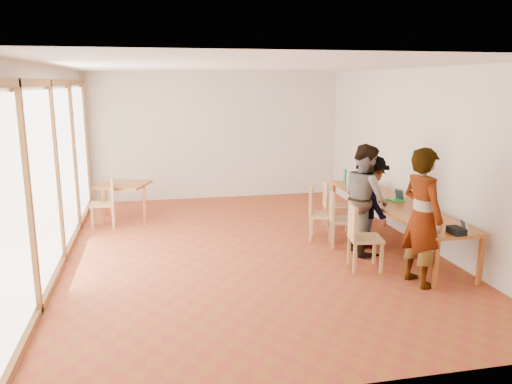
% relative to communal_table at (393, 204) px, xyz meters
% --- Properties ---
extents(ground, '(8.00, 8.00, 0.00)m').
position_rel_communal_table_xyz_m(ground, '(-2.50, 0.21, -0.70)').
color(ground, '#9F3B26').
rests_on(ground, ground).
extents(wall_back, '(6.00, 0.10, 3.00)m').
position_rel_communal_table_xyz_m(wall_back, '(-2.50, 4.21, 0.80)').
color(wall_back, beige).
rests_on(wall_back, ground).
extents(wall_front, '(6.00, 0.10, 3.00)m').
position_rel_communal_table_xyz_m(wall_front, '(-2.50, -3.79, 0.80)').
color(wall_front, beige).
rests_on(wall_front, ground).
extents(wall_right, '(0.10, 8.00, 3.00)m').
position_rel_communal_table_xyz_m(wall_right, '(0.50, 0.21, 0.80)').
color(wall_right, beige).
rests_on(wall_right, ground).
extents(window_wall, '(0.10, 8.00, 3.00)m').
position_rel_communal_table_xyz_m(window_wall, '(-5.46, 0.21, 0.80)').
color(window_wall, white).
rests_on(window_wall, ground).
extents(ceiling, '(6.00, 8.00, 0.04)m').
position_rel_communal_table_xyz_m(ceiling, '(-2.50, 0.21, 2.32)').
color(ceiling, white).
rests_on(ceiling, wall_back).
extents(communal_table, '(0.80, 4.00, 0.75)m').
position_rel_communal_table_xyz_m(communal_table, '(0.00, 0.00, 0.00)').
color(communal_table, '#AF5E26').
rests_on(communal_table, ground).
extents(side_table, '(0.90, 0.90, 0.75)m').
position_rel_communal_table_xyz_m(side_table, '(-4.60, 2.61, -0.03)').
color(side_table, '#AF5E26').
rests_on(side_table, ground).
extents(chair_near, '(0.54, 0.54, 0.53)m').
position_rel_communal_table_xyz_m(chair_near, '(-1.05, -1.00, -0.09)').
color(chair_near, tan).
rests_on(chair_near, ground).
extents(chair_mid, '(0.58, 0.58, 0.51)m').
position_rel_communal_table_xyz_m(chair_mid, '(-1.21, 0.50, -0.11)').
color(chair_mid, tan).
rests_on(chair_mid, ground).
extents(chair_far, '(0.53, 0.53, 0.51)m').
position_rel_communal_table_xyz_m(chair_far, '(-0.97, 0.10, -0.12)').
color(chair_far, tan).
rests_on(chair_far, ground).
extents(chair_empty, '(0.51, 0.51, 0.50)m').
position_rel_communal_table_xyz_m(chair_empty, '(-0.73, 1.08, -0.13)').
color(chair_empty, tan).
rests_on(chair_empty, ground).
extents(chair_spare, '(0.47, 0.47, 0.51)m').
position_rel_communal_table_xyz_m(chair_spare, '(-4.90, 2.13, -0.12)').
color(chair_spare, tan).
rests_on(chair_spare, ground).
extents(person_near, '(0.59, 0.78, 1.92)m').
position_rel_communal_table_xyz_m(person_near, '(-0.45, -1.70, 0.26)').
color(person_near, gray).
rests_on(person_near, ground).
extents(person_mid, '(0.70, 0.89, 1.80)m').
position_rel_communal_table_xyz_m(person_mid, '(-0.65, -0.27, 0.20)').
color(person_mid, gray).
rests_on(person_mid, ground).
extents(person_far, '(0.62, 1.04, 1.58)m').
position_rel_communal_table_xyz_m(person_far, '(-0.44, -0.05, 0.09)').
color(person_far, gray).
rests_on(person_far, ground).
extents(laptop_near, '(0.23, 0.25, 0.18)m').
position_rel_communal_table_xyz_m(laptop_near, '(0.08, -1.81, 0.10)').
color(laptop_near, green).
rests_on(laptop_near, communal_table).
extents(laptop_mid, '(0.28, 0.30, 0.22)m').
position_rel_communal_table_xyz_m(laptop_mid, '(0.11, 0.06, 0.11)').
color(laptop_mid, green).
rests_on(laptop_mid, communal_table).
extents(laptop_far, '(0.27, 0.29, 0.21)m').
position_rel_communal_table_xyz_m(laptop_far, '(0.05, 1.06, 0.10)').
color(laptop_far, green).
rests_on(laptop_far, communal_table).
extents(yellow_mug, '(0.14, 0.14, 0.11)m').
position_rel_communal_table_xyz_m(yellow_mug, '(0.11, -0.61, 0.10)').
color(yellow_mug, yellow).
rests_on(yellow_mug, communal_table).
extents(green_bottle, '(0.07, 0.07, 0.28)m').
position_rel_communal_table_xyz_m(green_bottle, '(-0.18, 1.74, 0.19)').
color(green_bottle, '#168044').
rests_on(green_bottle, communal_table).
extents(clear_glass, '(0.07, 0.07, 0.09)m').
position_rel_communal_table_xyz_m(clear_glass, '(0.16, -1.18, 0.09)').
color(clear_glass, silver).
rests_on(clear_glass, communal_table).
extents(condiment_cup, '(0.08, 0.08, 0.06)m').
position_rel_communal_table_xyz_m(condiment_cup, '(0.11, -1.02, 0.08)').
color(condiment_cup, white).
rests_on(condiment_cup, communal_table).
extents(pink_phone, '(0.05, 0.10, 0.01)m').
position_rel_communal_table_xyz_m(pink_phone, '(-0.08, 1.78, 0.05)').
color(pink_phone, '#F849A7').
rests_on(pink_phone, communal_table).
extents(black_pouch, '(0.16, 0.26, 0.09)m').
position_rel_communal_table_xyz_m(black_pouch, '(-0.04, -1.89, 0.09)').
color(black_pouch, black).
rests_on(black_pouch, communal_table).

